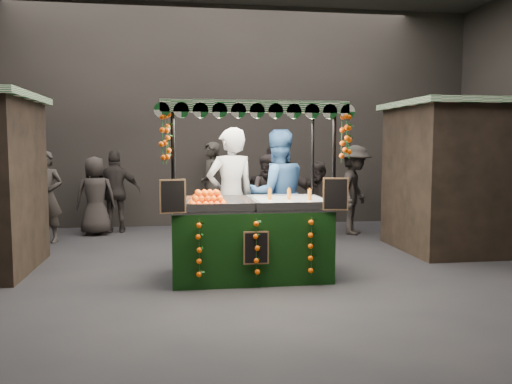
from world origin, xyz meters
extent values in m
plane|color=black|center=(0.00, 0.00, 0.00)|extent=(12.00, 12.00, 0.00)
cube|color=black|center=(0.00, 5.00, 2.50)|extent=(12.00, 0.10, 5.00)
cube|color=black|center=(4.40, 1.50, 1.25)|extent=(2.80, 2.00, 2.50)
cube|color=#114E19|center=(4.40, 1.50, 2.55)|extent=(3.00, 2.20, 0.10)
cube|color=black|center=(0.11, 0.11, 0.49)|extent=(2.13, 1.16, 0.97)
cube|color=silver|center=(0.11, 0.11, 0.99)|extent=(2.13, 1.16, 0.04)
cylinder|color=black|center=(-0.93, -0.44, 1.16)|extent=(0.05, 0.05, 2.33)
cylinder|color=black|center=(1.15, -0.44, 1.16)|extent=(0.05, 0.05, 2.33)
cylinder|color=black|center=(-0.93, 0.66, 1.16)|extent=(0.05, 0.05, 2.33)
cylinder|color=black|center=(1.15, 0.66, 1.16)|extent=(0.05, 0.05, 2.33)
cube|color=#114E19|center=(0.11, 0.11, 2.37)|extent=(2.38, 1.41, 0.08)
cube|color=silver|center=(0.69, 0.11, 1.05)|extent=(0.95, 1.05, 0.08)
cube|color=black|center=(-0.94, -0.50, 1.21)|extent=(0.33, 0.09, 0.43)
cube|color=black|center=(1.16, -0.50, 1.21)|extent=(0.33, 0.09, 0.43)
cube|color=black|center=(0.11, -0.51, 0.53)|extent=(0.33, 0.02, 0.43)
imported|color=gray|center=(-0.08, 0.87, 1.05)|extent=(0.88, 0.71, 2.11)
imported|color=#2B5189|center=(0.71, 1.18, 1.05)|extent=(1.11, 0.91, 2.09)
imported|color=#2B2723|center=(-3.34, 3.28, 0.87)|extent=(0.71, 0.54, 1.74)
imported|color=black|center=(1.93, 3.10, 0.76)|extent=(0.92, 0.93, 1.51)
imported|color=black|center=(-2.16, 4.25, 0.87)|extent=(1.04, 0.49, 1.74)
imported|color=#282421|center=(2.75, 3.30, 0.92)|extent=(1.22, 1.37, 1.84)
imported|color=black|center=(-2.54, 3.98, 0.81)|extent=(0.84, 0.59, 1.62)
imported|color=black|center=(1.20, 3.62, 0.97)|extent=(1.66, 1.68, 1.93)
imported|color=#2D2A25|center=(-0.14, 4.48, 0.96)|extent=(0.54, 0.75, 1.91)
imported|color=#2E2625|center=(0.90, 2.98, 0.83)|extent=(0.98, 0.88, 1.66)
camera|label=1|loc=(-0.88, -7.08, 1.86)|focal=36.91mm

